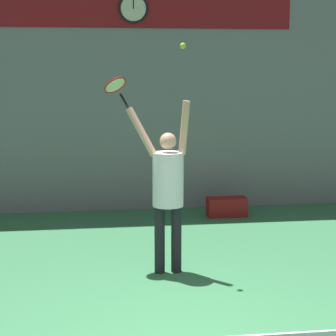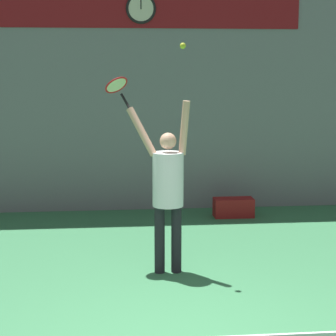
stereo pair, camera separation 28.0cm
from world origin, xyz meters
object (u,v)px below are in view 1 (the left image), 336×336
Objects in this scene: tennis_racket at (116,87)px; equipment_bag at (227,207)px; tennis_player at (168,186)px; scoreboard_clock at (133,8)px; tennis_ball at (183,46)px.

equipment_bag is at bearing 49.44° from tennis_racket.
equipment_bag is at bearing 62.88° from tennis_player.
equipment_bag is (2.02, 2.36, -2.16)m from tennis_racket.
tennis_player is 5.27× the size of tennis_racket.
scoreboard_clock is at bearing 92.06° from tennis_player.
tennis_ball is at bearing -85.14° from scoreboard_clock.
tennis_racket is 1.04m from tennis_ball.
tennis_ball reaches higher than equipment_bag.
scoreboard_clock is 0.77× the size of equipment_bag.
tennis_player is at bearing -87.94° from scoreboard_clock.
tennis_ball is (0.30, -3.52, -0.75)m from scoreboard_clock.
scoreboard_clock is 3.31m from tennis_racket.
tennis_racket reaches higher than equipment_bag.
tennis_player is 1.71m from tennis_ball.
tennis_ball is at bearing -20.95° from tennis_player.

